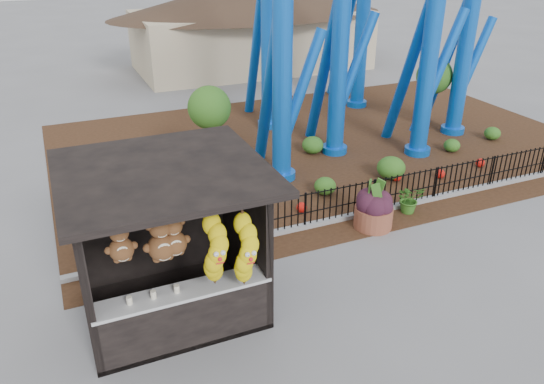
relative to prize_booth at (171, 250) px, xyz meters
name	(u,v)px	position (x,y,z in m)	size (l,w,h in m)	color
ground	(336,306)	(2.98, -0.91, -1.52)	(120.00, 120.00, 0.00)	slate
mulch_bed	(323,145)	(6.98, 7.09, -1.51)	(18.00, 12.00, 0.02)	#331E11
curb	(410,203)	(6.98, 2.09, -1.46)	(18.00, 0.18, 0.12)	gray
prize_booth	(171,250)	(0.00, 0.00, 0.00)	(3.50, 3.40, 3.12)	black
picket_fence	(439,183)	(7.88, 2.09, -1.02)	(12.20, 0.06, 1.00)	black
terracotta_planter	(373,217)	(5.39, 1.50, -1.24)	(0.97, 0.97, 0.55)	brown
planter_foliage	(375,196)	(5.39, 1.50, -0.65)	(0.70, 0.70, 0.64)	black
potted_plant	(410,199)	(6.70, 1.79, -1.13)	(0.71, 0.61, 0.79)	#205719
landscaping	(384,159)	(7.80, 4.56, -1.23)	(9.12, 4.13, 0.68)	#2B5A1A
pavilion	(251,9)	(8.98, 19.09, 1.54)	(15.00, 15.00, 4.80)	#BFAD8C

